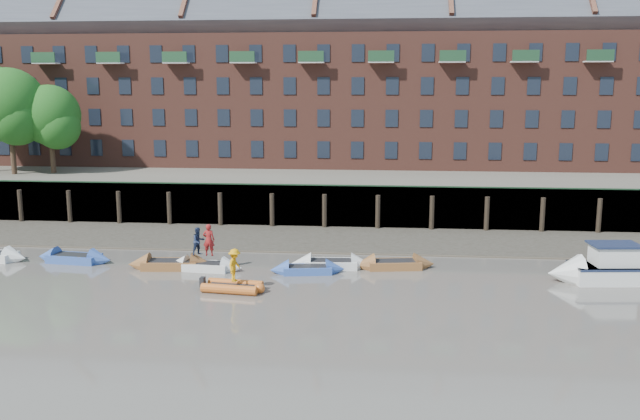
# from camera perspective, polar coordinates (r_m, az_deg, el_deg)

# --- Properties ---
(ground) EXTENTS (220.00, 220.00, 0.00)m
(ground) POSITION_cam_1_polar(r_m,az_deg,el_deg) (30.69, -7.05, -9.87)
(ground) COLOR #625C55
(ground) RESTS_ON ground
(foreshore) EXTENTS (110.00, 8.00, 0.50)m
(foreshore) POSITION_cam_1_polar(r_m,az_deg,el_deg) (47.72, -2.41, -2.43)
(foreshore) COLOR #3D382F
(foreshore) RESTS_ON ground
(mud_band) EXTENTS (110.00, 1.60, 0.10)m
(mud_band) POSITION_cam_1_polar(r_m,az_deg,el_deg) (44.45, -3.01, -3.40)
(mud_band) COLOR #4C4336
(mud_band) RESTS_ON ground
(river_wall) EXTENTS (110.00, 1.23, 3.30)m
(river_wall) POSITION_cam_1_polar(r_m,az_deg,el_deg) (51.66, -1.77, 0.37)
(river_wall) COLOR #2D2A26
(river_wall) RESTS_ON ground
(bank_terrace) EXTENTS (110.00, 28.00, 3.20)m
(bank_terrace) POSITION_cam_1_polar(r_m,az_deg,el_deg) (65.03, -0.27, 2.45)
(bank_terrace) COLOR #5E594D
(bank_terrace) RESTS_ON ground
(apartment_terrace) EXTENTS (80.60, 15.56, 20.98)m
(apartment_terrace) POSITION_cam_1_polar(r_m,az_deg,el_deg) (65.43, -0.19, 12.36)
(apartment_terrace) COLOR brown
(apartment_terrace) RESTS_ON bank_terrace
(tree_cluster) EXTENTS (11.76, 7.74, 9.40)m
(tree_cluster) POSITION_cam_1_polar(r_m,az_deg,el_deg) (64.04, -24.82, 8.03)
(tree_cluster) COLOR #3A281C
(tree_cluster) RESTS_ON bank_terrace
(rowboat_1) EXTENTS (4.95, 1.93, 1.40)m
(rowboat_1) POSITION_cam_1_polar(r_m,az_deg,el_deg) (44.00, -19.99, -3.84)
(rowboat_1) COLOR #3354A5
(rowboat_1) RESTS_ON ground
(rowboat_2) EXTENTS (5.12, 1.89, 1.45)m
(rowboat_2) POSITION_cam_1_polar(r_m,az_deg,el_deg) (40.87, -12.47, -4.50)
(rowboat_2) COLOR brown
(rowboat_2) RESTS_ON ground
(rowboat_3) EXTENTS (4.60, 1.70, 1.31)m
(rowboat_3) POSITION_cam_1_polar(r_m,az_deg,el_deg) (40.19, -9.68, -4.69)
(rowboat_3) COLOR silver
(rowboat_3) RESTS_ON ground
(rowboat_4) EXTENTS (4.43, 1.90, 1.24)m
(rowboat_4) POSITION_cam_1_polar(r_m,az_deg,el_deg) (38.98, -1.07, -5.03)
(rowboat_4) COLOR #3354A5
(rowboat_4) RESTS_ON ground
(rowboat_5) EXTENTS (4.84, 1.69, 1.38)m
(rowboat_5) POSITION_cam_1_polar(r_m,az_deg,el_deg) (40.09, 0.94, -4.56)
(rowboat_5) COLOR silver
(rowboat_5) RESTS_ON ground
(rowboat_6) EXTENTS (4.93, 2.12, 1.38)m
(rowboat_6) POSITION_cam_1_polar(r_m,az_deg,el_deg) (40.20, 6.27, -4.58)
(rowboat_6) COLOR brown
(rowboat_6) RESTS_ON ground
(rib_tender) EXTENTS (3.34, 1.89, 0.57)m
(rib_tender) POSITION_cam_1_polar(r_m,az_deg,el_deg) (35.92, -7.18, -6.42)
(rib_tender) COLOR #C86020
(rib_tender) RESTS_ON ground
(motor_launch) EXTENTS (6.83, 2.83, 2.74)m
(motor_launch) POSITION_cam_1_polar(r_m,az_deg,el_deg) (40.26, 22.55, -4.64)
(motor_launch) COLOR silver
(motor_launch) RESTS_ON ground
(person_rower_a) EXTENTS (0.69, 0.47, 1.87)m
(person_rower_a) POSITION_cam_1_polar(r_m,az_deg,el_deg) (39.75, -9.35, -2.49)
(person_rower_a) COLOR maroon
(person_rower_a) RESTS_ON rowboat_3
(person_rower_b) EXTENTS (0.99, 1.00, 1.63)m
(person_rower_b) POSITION_cam_1_polar(r_m,az_deg,el_deg) (40.06, -10.20, -2.60)
(person_rower_b) COLOR #19233F
(person_rower_b) RESTS_ON rowboat_3
(person_rib_crew) EXTENTS (0.82, 1.21, 1.74)m
(person_rib_crew) POSITION_cam_1_polar(r_m,az_deg,el_deg) (35.62, -7.20, -4.64)
(person_rib_crew) COLOR orange
(person_rib_crew) RESTS_ON rib_tender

